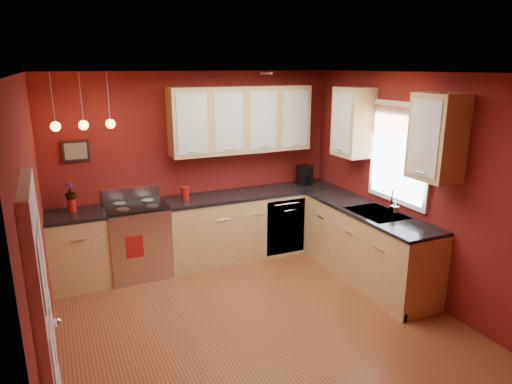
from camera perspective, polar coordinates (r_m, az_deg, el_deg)
name	(u,v)px	position (r m, az deg, el deg)	size (l,w,h in m)	color
floor	(260,325)	(5.05, 0.53, -16.31)	(4.20, 4.20, 0.00)	brown
ceiling	(261,73)	(4.30, 0.62, 14.68)	(4.00, 4.20, 0.02)	silver
wall_back	(197,167)	(6.41, -7.38, 3.08)	(4.00, 0.02, 2.60)	maroon
wall_front	(412,307)	(2.89, 18.93, -13.49)	(4.00, 0.02, 2.60)	maroon
wall_left	(38,239)	(4.13, -25.62, -5.34)	(0.02, 4.20, 2.60)	maroon
wall_right	(416,187)	(5.62, 19.42, 0.56)	(0.02, 4.20, 2.60)	maroon
base_cabinets_back_left	(79,251)	(6.11, -21.28, -6.85)	(0.70, 0.60, 0.90)	tan
base_cabinets_back_right	(254,224)	(6.61, -0.28, -4.06)	(2.54, 0.60, 0.90)	tan
base_cabinets_right	(366,246)	(6.01, 13.65, -6.58)	(0.60, 2.10, 0.90)	tan
counter_back_left	(75,215)	(5.95, -21.71, -2.66)	(0.70, 0.62, 0.04)	black
counter_back_right	(254,193)	(6.47, -0.29, -0.13)	(2.54, 0.62, 0.04)	black
counter_right	(369,211)	(5.85, 13.94, -2.31)	(0.62, 2.10, 0.04)	black
gas_range	(138,239)	(6.16, -14.51, -5.76)	(0.76, 0.64, 1.11)	#BCBCC1
dishwasher_front	(286,227)	(6.52, 3.74, -4.37)	(0.60, 0.02, 0.80)	#BCBCC1
sink	(377,215)	(5.74, 14.87, -2.76)	(0.50, 0.70, 0.33)	gray
window	(400,150)	(5.73, 17.53, 4.99)	(0.06, 1.02, 1.22)	white
door_left_wall	(48,348)	(3.15, -24.60, -17.27)	(0.12, 0.82, 2.05)	white
upper_cabinets_back	(241,120)	(6.34, -1.86, 9.02)	(2.00, 0.35, 0.90)	tan
upper_cabinets_right	(390,129)	(5.62, 16.42, 7.58)	(0.35, 1.95, 0.90)	tan
wall_picture	(76,151)	(6.06, -21.61, 4.79)	(0.32, 0.03, 0.26)	black
pendant_lights	(84,124)	(5.69, -20.75, 7.91)	(0.71, 0.11, 0.66)	gray
red_canister	(185,193)	(6.13, -8.85, -0.14)	(0.12, 0.12, 0.18)	maroon
red_vase	(72,205)	(5.99, -22.04, -1.57)	(0.10, 0.10, 0.16)	maroon
flowers	(70,192)	(5.95, -22.21, 0.05)	(0.13, 0.13, 0.23)	maroon
coffee_maker	(305,176)	(6.89, 6.13, 2.06)	(0.22, 0.21, 0.29)	black
soap_pump	(394,208)	(5.65, 16.91, -1.98)	(0.08, 0.08, 0.18)	white
dish_towel	(135,247)	(5.83, -14.92, -6.62)	(0.21, 0.01, 0.28)	maroon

